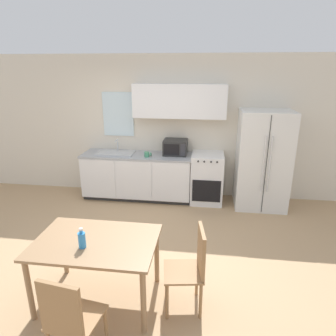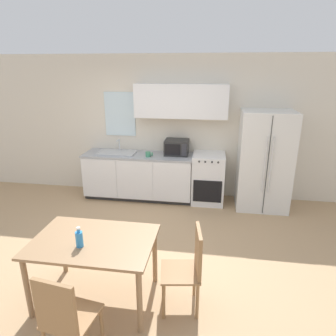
{
  "view_description": "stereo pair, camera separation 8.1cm",
  "coord_description": "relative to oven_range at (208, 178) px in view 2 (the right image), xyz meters",
  "views": [
    {
      "loc": [
        0.95,
        -3.62,
        2.45
      ],
      "look_at": [
        0.39,
        0.51,
        1.05
      ],
      "focal_mm": 32.0,
      "sensor_mm": 36.0,
      "label": 1
    },
    {
      "loc": [
        1.03,
        -3.61,
        2.45
      ],
      "look_at": [
        0.39,
        0.51,
        1.05
      ],
      "focal_mm": 32.0,
      "sensor_mm": 36.0,
      "label": 2
    }
  ],
  "objects": [
    {
      "name": "wall_back",
      "position": [
        -0.92,
        0.31,
        0.96
      ],
      "size": [
        12.0,
        0.38,
        2.7
      ],
      "color": "beige",
      "rests_on": "ground_plane"
    },
    {
      "name": "dining_chair_near",
      "position": [
        -1.07,
        -3.58,
        0.07
      ],
      "size": [
        0.45,
        0.45,
        0.93
      ],
      "rotation": [
        0.0,
        0.0,
        -0.15
      ],
      "color": "#997047",
      "rests_on": "ground_plane"
    },
    {
      "name": "drink_bottle",
      "position": [
        -1.21,
        -2.91,
        0.36
      ],
      "size": [
        0.07,
        0.07,
        0.22
      ],
      "color": "#338CD8",
      "rests_on": "dining_table"
    },
    {
      "name": "dining_chair_side",
      "position": [
        -0.12,
        -2.75,
        0.07
      ],
      "size": [
        0.46,
        0.46,
        0.93
      ],
      "rotation": [
        0.0,
        0.0,
        1.73
      ],
      "color": "#997047",
      "rests_on": "ground_plane"
    },
    {
      "name": "oven_range",
      "position": [
        0.0,
        0.0,
        0.0
      ],
      "size": [
        0.59,
        0.64,
        0.94
      ],
      "color": "white",
      "rests_on": "ground_plane"
    },
    {
      "name": "kitchen_sink",
      "position": [
        -1.76,
        -0.0,
        0.43
      ],
      "size": [
        0.7,
        0.4,
        0.24
      ],
      "color": "#B7BABC",
      "rests_on": "kitchen_counter"
    },
    {
      "name": "dining_table",
      "position": [
        -1.13,
        -2.77,
        0.18
      ],
      "size": [
        1.27,
        0.86,
        0.74
      ],
      "color": "#997551",
      "rests_on": "ground_plane"
    },
    {
      "name": "microwave",
      "position": [
        -0.62,
        0.09,
        0.56
      ],
      "size": [
        0.44,
        0.39,
        0.28
      ],
      "color": "#282828",
      "rests_on": "kitchen_counter"
    },
    {
      "name": "ground_plane",
      "position": [
        -0.97,
        -1.74,
        -0.47
      ],
      "size": [
        12.0,
        12.0,
        0.0
      ],
      "primitive_type": "plane",
      "color": "tan"
    },
    {
      "name": "refrigerator",
      "position": [
        0.98,
        -0.05,
        0.41
      ],
      "size": [
        0.9,
        0.77,
        1.76
      ],
      "color": "silver",
      "rests_on": "ground_plane"
    },
    {
      "name": "coffee_mug",
      "position": [
        -1.11,
        -0.15,
        0.47
      ],
      "size": [
        0.13,
        0.1,
        0.1
      ],
      "color": "#3F8C66",
      "rests_on": "kitchen_counter"
    },
    {
      "name": "kitchen_counter",
      "position": [
        -1.34,
        -0.01,
        -0.02
      ],
      "size": [
        2.1,
        0.66,
        0.88
      ],
      "color": "#333333",
      "rests_on": "ground_plane"
    }
  ]
}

